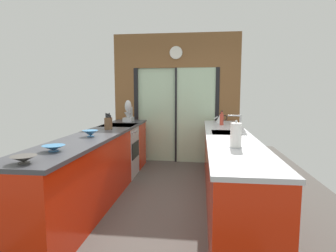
{
  "coord_description": "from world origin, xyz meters",
  "views": [
    {
      "loc": [
        0.53,
        -3.45,
        1.49
      ],
      "look_at": [
        0.03,
        0.75,
        0.97
      ],
      "focal_mm": 29.54,
      "sensor_mm": 36.0,
      "label": 1
    }
  ],
  "objects_px": {
    "mixing_bowl_far": "(90,133)",
    "soap_bottle": "(222,119)",
    "stand_mixer": "(128,113)",
    "mixing_bowl_mid": "(54,148)",
    "kettle": "(220,118)",
    "mixing_bowl_near": "(24,159)",
    "oven_range": "(119,151)",
    "paper_towel_roll": "(236,136)",
    "knife_block": "(108,123)"
  },
  "relations": [
    {
      "from": "mixing_bowl_far",
      "to": "soap_bottle",
      "type": "distance_m",
      "value": 2.32
    },
    {
      "from": "paper_towel_roll",
      "to": "oven_range",
      "type": "bearing_deg",
      "value": 134.63
    },
    {
      "from": "mixing_bowl_far",
      "to": "stand_mixer",
      "type": "distance_m",
      "value": 1.9
    },
    {
      "from": "mixing_bowl_near",
      "to": "soap_bottle",
      "type": "height_order",
      "value": "soap_bottle"
    },
    {
      "from": "soap_bottle",
      "to": "kettle",
      "type": "bearing_deg",
      "value": 89.75
    },
    {
      "from": "mixing_bowl_near",
      "to": "mixing_bowl_mid",
      "type": "distance_m",
      "value": 0.46
    },
    {
      "from": "mixing_bowl_far",
      "to": "soap_bottle",
      "type": "height_order",
      "value": "soap_bottle"
    },
    {
      "from": "mixing_bowl_near",
      "to": "knife_block",
      "type": "height_order",
      "value": "knife_block"
    },
    {
      "from": "knife_block",
      "to": "soap_bottle",
      "type": "relative_size",
      "value": 1.02
    },
    {
      "from": "soap_bottle",
      "to": "paper_towel_roll",
      "type": "bearing_deg",
      "value": -90.0
    },
    {
      "from": "mixing_bowl_near",
      "to": "kettle",
      "type": "xyz_separation_m",
      "value": [
        1.78,
        3.27,
        0.05
      ]
    },
    {
      "from": "stand_mixer",
      "to": "mixing_bowl_near",
      "type": "bearing_deg",
      "value": -90.0
    },
    {
      "from": "mixing_bowl_mid",
      "to": "kettle",
      "type": "distance_m",
      "value": 3.33
    },
    {
      "from": "mixing_bowl_mid",
      "to": "soap_bottle",
      "type": "relative_size",
      "value": 0.87
    },
    {
      "from": "stand_mixer",
      "to": "soap_bottle",
      "type": "bearing_deg",
      "value": -12.87
    },
    {
      "from": "kettle",
      "to": "paper_towel_roll",
      "type": "bearing_deg",
      "value": -90.04
    },
    {
      "from": "stand_mixer",
      "to": "soap_bottle",
      "type": "height_order",
      "value": "stand_mixer"
    },
    {
      "from": "oven_range",
      "to": "soap_bottle",
      "type": "xyz_separation_m",
      "value": [
        1.8,
        0.18,
        0.57
      ]
    },
    {
      "from": "oven_range",
      "to": "paper_towel_roll",
      "type": "distance_m",
      "value": 2.63
    },
    {
      "from": "mixing_bowl_mid",
      "to": "paper_towel_roll",
      "type": "bearing_deg",
      "value": 12.3
    },
    {
      "from": "knife_block",
      "to": "soap_bottle",
      "type": "distance_m",
      "value": 1.94
    },
    {
      "from": "stand_mixer",
      "to": "mixing_bowl_far",
      "type": "bearing_deg",
      "value": -90.0
    },
    {
      "from": "paper_towel_roll",
      "to": "mixing_bowl_near",
      "type": "bearing_deg",
      "value": -154.55
    },
    {
      "from": "oven_range",
      "to": "mixing_bowl_near",
      "type": "xyz_separation_m",
      "value": [
        0.02,
        -2.67,
        0.5
      ]
    },
    {
      "from": "mixing_bowl_near",
      "to": "paper_towel_roll",
      "type": "bearing_deg",
      "value": 25.45
    },
    {
      "from": "mixing_bowl_mid",
      "to": "knife_block",
      "type": "xyz_separation_m",
      "value": [
        -0.0,
        1.61,
        0.06
      ]
    },
    {
      "from": "soap_bottle",
      "to": "stand_mixer",
      "type": "bearing_deg",
      "value": 167.13
    },
    {
      "from": "mixing_bowl_near",
      "to": "kettle",
      "type": "bearing_deg",
      "value": 61.39
    },
    {
      "from": "mixing_bowl_near",
      "to": "mixing_bowl_far",
      "type": "height_order",
      "value": "mixing_bowl_far"
    },
    {
      "from": "soap_bottle",
      "to": "paper_towel_roll",
      "type": "relative_size",
      "value": 0.88
    },
    {
      "from": "knife_block",
      "to": "mixing_bowl_near",
      "type": "bearing_deg",
      "value": -90.0
    },
    {
      "from": "oven_range",
      "to": "paper_towel_roll",
      "type": "bearing_deg",
      "value": -45.37
    },
    {
      "from": "oven_range",
      "to": "kettle",
      "type": "xyz_separation_m",
      "value": [
        1.8,
        0.6,
        0.55
      ]
    },
    {
      "from": "mixing_bowl_mid",
      "to": "knife_block",
      "type": "distance_m",
      "value": 1.61
    },
    {
      "from": "stand_mixer",
      "to": "paper_towel_roll",
      "type": "xyz_separation_m",
      "value": [
        1.78,
        -2.41,
        -0.03
      ]
    },
    {
      "from": "mixing_bowl_near",
      "to": "stand_mixer",
      "type": "xyz_separation_m",
      "value": [
        -0.0,
        3.26,
        0.13
      ]
    },
    {
      "from": "mixing_bowl_near",
      "to": "stand_mixer",
      "type": "relative_size",
      "value": 0.49
    },
    {
      "from": "mixing_bowl_mid",
      "to": "knife_block",
      "type": "relative_size",
      "value": 0.85
    },
    {
      "from": "oven_range",
      "to": "stand_mixer",
      "type": "distance_m",
      "value": 0.86
    },
    {
      "from": "mixing_bowl_mid",
      "to": "stand_mixer",
      "type": "distance_m",
      "value": 2.8
    },
    {
      "from": "knife_block",
      "to": "stand_mixer",
      "type": "xyz_separation_m",
      "value": [
        0.0,
        1.19,
        0.07
      ]
    },
    {
      "from": "mixing_bowl_near",
      "to": "soap_bottle",
      "type": "xyz_separation_m",
      "value": [
        1.78,
        2.85,
        0.07
      ]
    },
    {
      "from": "oven_range",
      "to": "knife_block",
      "type": "relative_size",
      "value": 3.59
    },
    {
      "from": "paper_towel_roll",
      "to": "soap_bottle",
      "type": "bearing_deg",
      "value": 90.0
    },
    {
      "from": "mixing_bowl_near",
      "to": "knife_block",
      "type": "xyz_separation_m",
      "value": [
        -0.0,
        2.07,
        0.06
      ]
    },
    {
      "from": "oven_range",
      "to": "knife_block",
      "type": "bearing_deg",
      "value": -88.25
    },
    {
      "from": "mixing_bowl_mid",
      "to": "knife_block",
      "type": "height_order",
      "value": "knife_block"
    },
    {
      "from": "mixing_bowl_near",
      "to": "mixing_bowl_far",
      "type": "relative_size",
      "value": 1.02
    },
    {
      "from": "kettle",
      "to": "paper_towel_roll",
      "type": "relative_size",
      "value": 0.88
    },
    {
      "from": "mixing_bowl_far",
      "to": "kettle",
      "type": "bearing_deg",
      "value": 46.88
    }
  ]
}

